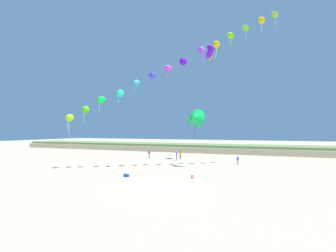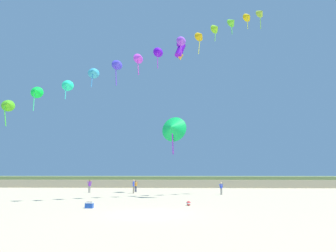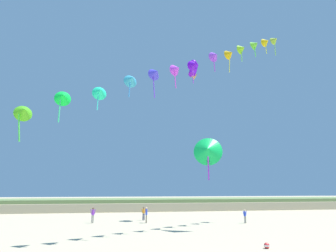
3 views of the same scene
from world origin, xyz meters
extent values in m
plane|color=#C1B28E|center=(0.00, 0.00, 0.00)|extent=(240.00, 240.00, 0.00)
cube|color=tan|center=(0.00, 38.65, 0.68)|extent=(120.00, 11.07, 1.36)
cube|color=#6B844C|center=(0.00, 38.65, 1.56)|extent=(120.00, 9.41, 0.78)
cylinder|color=gray|center=(6.96, 17.17, 0.37)|extent=(0.11, 0.11, 0.75)
cylinder|color=gray|center=(6.83, 17.13, 0.37)|extent=(0.11, 0.11, 0.75)
cylinder|color=blue|center=(6.89, 17.15, 1.01)|extent=(0.20, 0.20, 0.53)
cylinder|color=blue|center=(7.06, 17.19, 1.05)|extent=(0.19, 0.12, 0.50)
cylinder|color=blue|center=(6.73, 17.10, 1.05)|extent=(0.19, 0.12, 0.50)
sphere|color=beige|center=(6.89, 17.15, 1.38)|extent=(0.20, 0.20, 0.20)
cylinder|color=#726656|center=(-4.00, 19.06, 0.44)|extent=(0.13, 0.13, 0.88)
cylinder|color=#726656|center=(-4.00, 19.21, 0.44)|extent=(0.13, 0.13, 0.88)
cylinder|color=blue|center=(-4.00, 19.13, 1.19)|extent=(0.23, 0.23, 0.62)
cylinder|color=blue|center=(-4.00, 18.93, 1.24)|extent=(0.09, 0.21, 0.59)
cylinder|color=blue|center=(-4.00, 19.33, 1.24)|extent=(0.09, 0.21, 0.59)
sphere|color=beige|center=(-4.00, 19.13, 1.63)|extent=(0.24, 0.24, 0.24)
cylinder|color=#282D4C|center=(-4.19, 21.81, 0.40)|extent=(0.12, 0.12, 0.79)
cylinder|color=#282D4C|center=(-4.05, 21.82, 0.40)|extent=(0.12, 0.12, 0.79)
cylinder|color=orange|center=(-4.12, 21.82, 1.07)|extent=(0.21, 0.21, 0.56)
cylinder|color=orange|center=(-4.30, 21.80, 1.11)|extent=(0.19, 0.09, 0.53)
cylinder|color=orange|center=(-3.94, 21.83, 1.11)|extent=(0.19, 0.09, 0.53)
sphere|color=brown|center=(-4.12, 21.82, 1.46)|extent=(0.21, 0.21, 0.21)
cylinder|color=gray|center=(-9.88, 19.98, 0.43)|extent=(0.12, 0.12, 0.85)
cylinder|color=gray|center=(-10.03, 19.97, 0.43)|extent=(0.12, 0.12, 0.85)
cylinder|color=purple|center=(-9.96, 19.98, 1.16)|extent=(0.23, 0.23, 0.60)
cylinder|color=purple|center=(-9.76, 19.99, 1.20)|extent=(0.21, 0.10, 0.57)
cylinder|color=purple|center=(-10.15, 19.96, 1.20)|extent=(0.21, 0.10, 0.57)
sphere|color=brown|center=(-9.96, 19.98, 1.58)|extent=(0.23, 0.23, 0.23)
cone|color=#A9E716|center=(-14.95, 4.35, 7.33)|extent=(1.39, 1.30, 1.21)
cylinder|color=#89E539|center=(-15.09, 4.29, 6.16)|extent=(0.10, 0.24, 1.90)
cone|color=#51C31C|center=(-13.06, 5.37, 8.55)|extent=(1.39, 1.30, 1.21)
cylinder|color=#46E539|center=(-13.20, 5.31, 7.46)|extent=(0.24, 0.28, 1.73)
cone|color=#0EED3E|center=(-10.95, 6.06, 9.91)|extent=(1.29, 1.09, 1.16)
cylinder|color=#39E587|center=(-11.09, 6.00, 8.88)|extent=(0.10, 0.15, 1.62)
cone|color=#1EECA5|center=(-8.62, 7.33, 10.91)|extent=(1.30, 1.12, 1.17)
cylinder|color=#39E5D3|center=(-8.76, 7.26, 10.06)|extent=(0.08, 0.08, 1.26)
cone|color=#35A5C6|center=(-6.31, 7.84, 12.28)|extent=(1.30, 1.12, 1.18)
cylinder|color=#3995E5|center=(-6.44, 7.78, 11.40)|extent=(0.14, 0.16, 1.33)
cone|color=#473EE5|center=(-4.25, 9.05, 13.55)|extent=(1.35, 1.22, 1.18)
cylinder|color=#6C39E5|center=(-4.38, 8.98, 12.26)|extent=(0.22, 0.23, 2.13)
cone|color=#C93FE9|center=(-2.18, 10.08, 14.57)|extent=(1.33, 1.23, 1.13)
cylinder|color=#E539DC|center=(-2.32, 10.02, 13.50)|extent=(0.19, 0.10, 1.69)
cone|color=#5D0BD4|center=(-0.22, 11.08, 15.64)|extent=(1.29, 1.09, 1.13)
cylinder|color=#A839E5|center=(-0.36, 11.01, 14.55)|extent=(0.11, 0.18, 1.73)
cone|color=#9442E0|center=(2.29, 11.91, 17.30)|extent=(1.26, 0.99, 1.10)
cylinder|color=#BC39E5|center=(2.15, 11.84, 16.28)|extent=(0.21, 0.17, 1.60)
cone|color=gold|center=(4.41, 12.93, 18.26)|extent=(1.34, 1.20, 1.15)
cylinder|color=yellow|center=(4.27, 12.86, 17.01)|extent=(0.30, 0.23, 2.07)
cone|color=#83D21E|center=(6.37, 13.89, 19.63)|extent=(1.33, 1.23, 1.13)
cylinder|color=#71E539|center=(6.23, 13.83, 18.66)|extent=(0.20, 0.26, 1.51)
cone|color=#6AD92D|center=(8.46, 14.60, 20.78)|extent=(1.40, 1.33, 1.21)
cylinder|color=#4DE539|center=(8.33, 14.54, 19.82)|extent=(0.09, 0.21, 1.48)
cone|color=#E0B90C|center=(10.65, 15.73, 22.04)|extent=(1.29, 1.07, 1.11)
cylinder|color=yellow|center=(10.51, 15.67, 21.06)|extent=(0.09, 0.12, 1.53)
cone|color=#9BC232|center=(12.54, 16.70, 23.09)|extent=(1.35, 1.24, 1.21)
cylinder|color=#8EE539|center=(12.40, 16.64, 21.83)|extent=(0.10, 0.21, 2.06)
cylinder|color=silver|center=(-14.44, 4.22, 3.72)|extent=(1.06, 0.07, 7.45)
cylinder|color=#5F0BC0|center=(2.09, 19.84, 19.46)|extent=(1.91, 1.93, 2.24)
sphere|color=#5F0BC0|center=(2.09, 19.84, 20.37)|extent=(1.01, 1.01, 1.01)
cone|color=gold|center=(2.09, 19.84, 18.34)|extent=(1.23, 1.23, 0.77)
sphere|color=black|center=(2.09, 19.84, 20.65)|extent=(0.21, 0.21, 0.21)
cone|color=#13CD54|center=(1.22, 12.13, 7.36)|extent=(3.10, 2.25, 2.91)
cone|color=#AD2DE5|center=(1.22, 12.13, 7.38)|extent=(1.72, 1.29, 1.61)
cylinder|color=#AD2DE5|center=(1.22, 12.13, 5.73)|extent=(0.19, 0.36, 2.42)
cube|color=blue|center=(-4.77, 2.98, 0.18)|extent=(0.56, 0.40, 0.36)
cube|color=white|center=(-4.77, 2.98, 0.39)|extent=(0.58, 0.41, 0.06)
cylinder|color=black|center=(-4.77, 2.98, 0.45)|extent=(0.45, 0.03, 0.03)
sphere|color=red|center=(2.66, 5.04, 0.18)|extent=(0.36, 0.36, 0.36)
cylinder|color=white|center=(2.66, 5.04, 0.18)|extent=(0.36, 0.36, 0.09)
camera|label=1|loc=(9.21, -20.05, 5.36)|focal=24.00mm
camera|label=2|loc=(2.04, -19.63, 2.60)|focal=32.00mm
camera|label=3|loc=(-6.52, -11.91, 3.75)|focal=28.00mm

